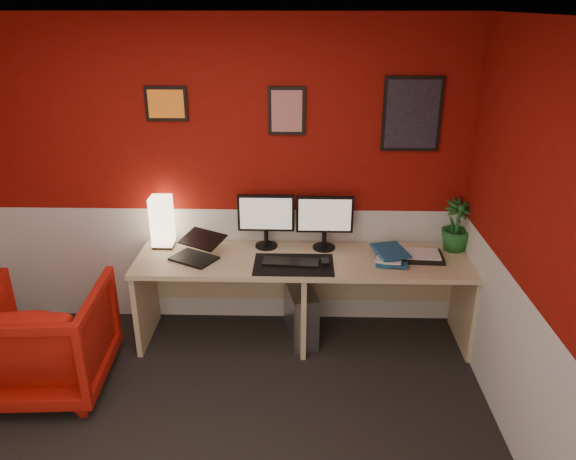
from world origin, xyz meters
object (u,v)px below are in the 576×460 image
at_px(shoji_lamp, 162,223).
at_px(zen_tray, 420,256).
at_px(monitor_left, 266,213).
at_px(desk, 304,300).
at_px(armchair, 45,338).
at_px(pc_tower, 301,314).
at_px(laptop, 193,246).
at_px(monitor_right, 325,214).
at_px(potted_plant, 456,226).

height_order(shoji_lamp, zen_tray, shoji_lamp).
bearing_deg(monitor_left, zen_tray, -8.74).
bearing_deg(zen_tray, desk, -178.13).
height_order(desk, armchair, armchair).
bearing_deg(shoji_lamp, pc_tower, -9.64).
distance_m(laptop, pc_tower, 1.03).
xyz_separation_m(desk, monitor_left, (-0.31, 0.21, 0.66)).
height_order(monitor_right, armchair, monitor_right).
height_order(laptop, potted_plant, potted_plant).
relative_size(laptop, pc_tower, 0.73).
bearing_deg(potted_plant, shoji_lamp, 179.86).
bearing_deg(potted_plant, pc_tower, -171.40).
xyz_separation_m(shoji_lamp, monitor_right, (1.29, -0.01, 0.09)).
height_order(potted_plant, armchair, potted_plant).
xyz_separation_m(shoji_lamp, monitor_left, (0.83, 0.01, 0.09)).
distance_m(potted_plant, pc_tower, 1.42).
bearing_deg(shoji_lamp, monitor_left, 0.71).
relative_size(zen_tray, potted_plant, 0.85).
xyz_separation_m(desk, armchair, (-1.81, -0.62, 0.02)).
height_order(monitor_left, armchair, monitor_left).
relative_size(laptop, armchair, 0.39).
height_order(shoji_lamp, monitor_left, monitor_left).
height_order(laptop, armchair, laptop).
bearing_deg(monitor_left, laptop, -154.84).
bearing_deg(monitor_left, potted_plant, -0.61).
bearing_deg(potted_plant, zen_tray, -150.97).
relative_size(laptop, monitor_right, 0.57).
bearing_deg(monitor_left, pc_tower, -34.97).
height_order(monitor_left, potted_plant, monitor_left).
height_order(monitor_right, pc_tower, monitor_right).
height_order(monitor_left, pc_tower, monitor_left).
relative_size(desk, shoji_lamp, 6.50).
bearing_deg(desk, laptop, -177.21).
bearing_deg(shoji_lamp, armchair, -129.31).
relative_size(shoji_lamp, pc_tower, 0.89).
bearing_deg(pc_tower, armchair, -172.39).
bearing_deg(desk, monitor_right, 50.72).
bearing_deg(laptop, pc_tower, 33.35).
distance_m(shoji_lamp, laptop, 0.39).
relative_size(desk, zen_tray, 7.43).
relative_size(potted_plant, pc_tower, 0.92).
relative_size(shoji_lamp, zen_tray, 1.14).
relative_size(zen_tray, armchair, 0.41).
bearing_deg(zen_tray, shoji_lamp, 175.10).
bearing_deg(armchair, potted_plant, -168.18).
bearing_deg(potted_plant, monitor_right, -179.83).
height_order(laptop, pc_tower, laptop).
bearing_deg(monitor_left, desk, -34.89).
bearing_deg(pc_tower, monitor_right, 33.23).
bearing_deg(pc_tower, desk, -45.70).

